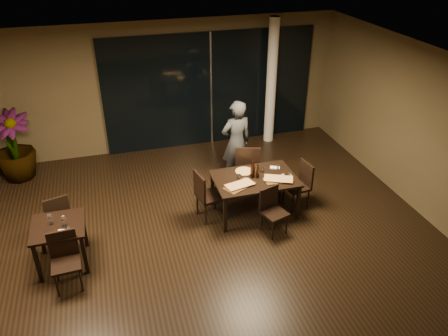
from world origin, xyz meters
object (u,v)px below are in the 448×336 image
at_px(chair_main_far, 247,166).
at_px(potted_plant, 13,146).
at_px(chair_side_far, 57,214).
at_px(bottle_c, 252,168).
at_px(bottle_a, 253,170).
at_px(main_table, 255,181).
at_px(chair_main_near, 272,208).
at_px(chair_main_right, 301,182).
at_px(chair_main_left, 206,194).
at_px(bottle_b, 258,171).
at_px(chair_side_near, 65,257).
at_px(side_table, 59,232).
at_px(diner, 236,142).

bearing_deg(chair_main_far, potted_plant, -5.05).
bearing_deg(chair_side_far, bottle_c, 162.31).
relative_size(potted_plant, bottle_a, 4.67).
bearing_deg(bottle_c, main_table, -72.80).
bearing_deg(chair_side_far, chair_main_near, 151.38).
distance_m(chair_main_near, chair_main_right, 1.00).
xyz_separation_m(chair_main_left, potted_plant, (-3.49, 2.55, 0.20)).
distance_m(chair_main_far, bottle_b, 0.81).
height_order(chair_main_near, potted_plant, potted_plant).
xyz_separation_m(bottle_a, bottle_b, (0.08, -0.04, -0.02)).
distance_m(main_table, bottle_b, 0.22).
bearing_deg(main_table, chair_main_near, -80.17).
bearing_deg(chair_main_left, chair_side_near, 101.95).
bearing_deg(chair_side_far, side_table, 80.39).
relative_size(chair_main_right, diner, 0.51).
relative_size(chair_main_left, bottle_b, 3.49).
bearing_deg(main_table, bottle_a, 140.01).
bearing_deg(bottle_b, chair_main_near, -84.31).
height_order(main_table, side_table, same).
height_order(chair_main_right, diner, diner).
height_order(side_table, chair_main_far, chair_main_far).
xyz_separation_m(chair_main_near, diner, (-0.09, 1.82, 0.42)).
xyz_separation_m(chair_main_far, bottle_c, (-0.14, -0.65, 0.32)).
xyz_separation_m(diner, bottle_b, (0.03, -1.21, -0.01)).
distance_m(chair_main_far, chair_main_near, 1.36).
bearing_deg(potted_plant, bottle_b, -30.40).
bearing_deg(chair_side_near, diner, 29.91).
xyz_separation_m(bottle_a, bottle_c, (0.01, 0.06, -0.01)).
xyz_separation_m(chair_main_near, bottle_b, (-0.06, 0.61, 0.42)).
distance_m(side_table, chair_main_left, 2.55).
height_order(chair_main_left, chair_main_right, chair_main_left).
bearing_deg(chair_side_far, chair_main_far, 172.69).
relative_size(side_table, chair_side_far, 0.91).
xyz_separation_m(main_table, chair_main_right, (0.92, -0.03, -0.17)).
height_order(diner, potted_plant, diner).
bearing_deg(side_table, chair_main_left, 12.42).
xyz_separation_m(chair_main_right, chair_side_near, (-4.24, -0.95, -0.01)).
height_order(bottle_a, bottle_c, bottle_a).
bearing_deg(chair_side_near, chair_main_left, 19.89).
bearing_deg(potted_plant, side_table, -72.12).
relative_size(diner, potted_plant, 1.20).
xyz_separation_m(side_table, chair_side_near, (0.08, -0.48, -0.12)).
bearing_deg(side_table, bottle_b, 8.11).
distance_m(chair_main_right, potted_plant, 5.94).
bearing_deg(bottle_a, bottle_c, 82.81).
relative_size(main_table, diner, 0.84).
height_order(chair_side_near, bottle_b, bottle_b).
xyz_separation_m(chair_main_far, chair_main_right, (0.81, -0.76, -0.08)).
bearing_deg(bottle_a, chair_main_near, -77.74).
distance_m(chair_side_far, diner, 3.66).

